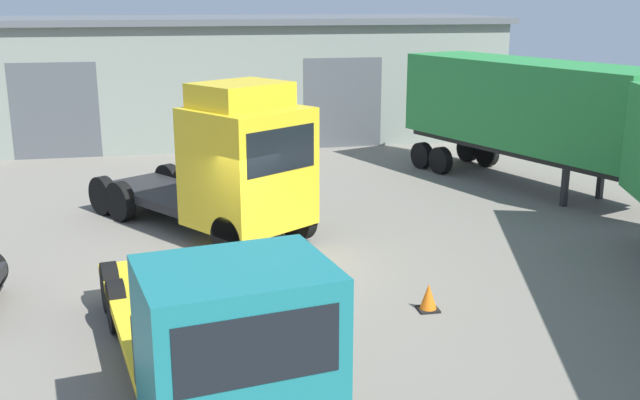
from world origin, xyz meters
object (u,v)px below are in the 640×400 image
Objects in this scene: container_trailer_black at (527,107)px; tractor_unit_yellow at (233,167)px; flatbed_truck_teal at (219,336)px; traffic_cone at (428,298)px.

container_trailer_black is 1.35× the size of tractor_unit_yellow.
flatbed_truck_teal is 13.55× the size of traffic_cone.
tractor_unit_yellow is at bearing 122.45° from traffic_cone.
traffic_cone is at bearing -2.18° from tractor_unit_yellow.
traffic_cone is (-6.32, -8.95, -2.30)m from container_trailer_black.
container_trailer_black reaches higher than tractor_unit_yellow.
traffic_cone is (4.24, 3.10, -1.05)m from flatbed_truck_teal.
container_trailer_black is at bearing 128.63° from flatbed_truck_teal.
traffic_cone is at bearing 116.00° from flatbed_truck_teal.
container_trailer_black is at bearing 76.59° from tractor_unit_yellow.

